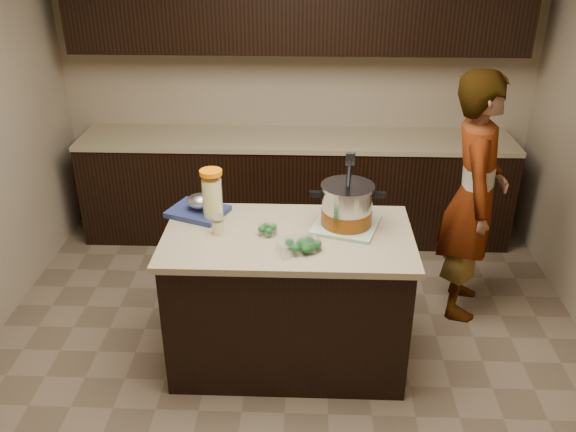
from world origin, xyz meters
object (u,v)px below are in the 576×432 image
Objects in this scene: stock_pot at (347,208)px; person at (474,197)px; lemonade_pitcher at (212,198)px; island at (288,298)px.

person is at bearing 29.92° from stock_pot.
person reaches higher than stock_pot.
lemonade_pitcher is 1.76m from person.
island is 0.77m from lemonade_pitcher.
stock_pot is 1.38× the size of lemonade_pitcher.
person is at bearing 27.32° from island.
person is (1.68, 0.47, -0.19)m from lemonade_pitcher.
island is 0.68m from stock_pot.
island is 1.44m from person.
stock_pot is at bearing -3.31° from lemonade_pitcher.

